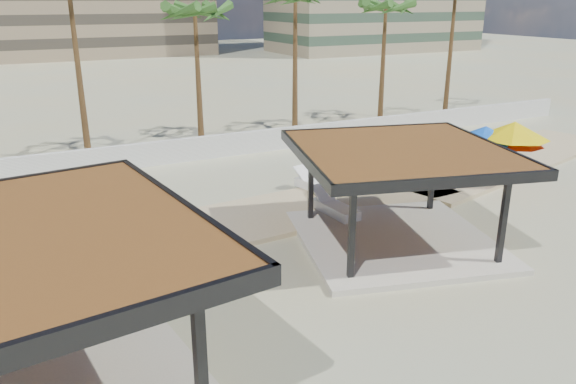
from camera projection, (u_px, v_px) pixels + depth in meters
name	position (u px, v px, depth m)	size (l,w,h in m)	color
ground	(319.00, 317.00, 14.66)	(200.00, 200.00, 0.00)	tan
promenade	(266.00, 210.00, 21.96)	(44.45, 7.97, 0.24)	#C6B284
boundary_wall	(159.00, 153.00, 27.96)	(56.00, 0.30, 1.20)	silver
pavilion_central	(399.00, 187.00, 18.49)	(8.09, 8.09, 3.35)	beige
pavilion_west	(3.00, 315.00, 10.48)	(8.41, 8.41, 3.83)	beige
umbrella_c	(515.00, 138.00, 24.49)	(3.04, 3.04, 2.25)	beige
umbrella_d	(485.00, 134.00, 24.70)	(3.17, 3.17, 2.42)	beige
umbrella_e	(514.00, 130.00, 24.33)	(3.29, 3.29, 2.69)	beige
umbrella_f	(47.00, 195.00, 16.26)	(3.47, 3.47, 2.69)	beige
lounger_b	(335.00, 208.00, 21.21)	(0.93, 2.34, 0.87)	white
lounger_c	(316.00, 185.00, 23.85)	(1.25, 2.36, 0.85)	white
lounger_d	(488.00, 152.00, 28.92)	(1.42, 2.30, 0.83)	white
palm_e	(195.00, 17.00, 29.18)	(3.00, 3.00, 8.10)	brown
palm_f	(295.00, 2.00, 31.69)	(3.00, 3.00, 8.83)	brown
palm_g	(386.00, 12.00, 34.09)	(3.00, 3.00, 8.26)	brown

